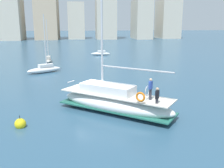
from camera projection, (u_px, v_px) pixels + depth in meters
ground_plane at (91, 106)px, 21.56m from camera, size 400.00×400.00×0.00m
main_sailboat at (115, 101)px, 19.88m from camera, size 9.02×7.83×12.93m
moored_sloop_near at (49, 59)px, 44.92m from camera, size 1.32×4.39×7.38m
moored_catamaran at (101, 53)px, 54.43m from camera, size 4.21×1.49×6.34m
moored_cutter_left at (44, 69)px, 35.61m from camera, size 4.84×3.54×7.98m
mooring_buoy at (20, 124)px, 17.13m from camera, size 0.76×0.76×0.98m
waterfront_buildings at (73, 13)px, 105.07m from camera, size 87.45×18.16×27.83m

